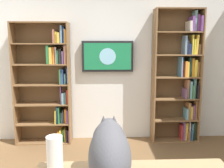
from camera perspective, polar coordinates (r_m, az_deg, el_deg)
name	(u,v)px	position (r m, az deg, el deg)	size (l,w,h in m)	color
wall_back	(110,60)	(4.11, -0.58, 5.58)	(4.52, 0.06, 2.70)	silver
bookshelf_left	(182,77)	(4.18, 16.01, 1.49)	(0.77, 0.28, 2.17)	brown
bookshelf_right	(49,83)	(4.07, -14.59, 0.34)	(0.89, 0.28, 1.96)	brown
wall_mounted_tv	(108,56)	(4.02, -1.05, 6.49)	(0.84, 0.07, 0.50)	black
cat	(109,152)	(1.58, -0.61, -15.55)	(0.27, 0.69, 0.39)	#4C4C51
paper_towel_roll	(55,154)	(1.77, -13.29, -15.68)	(0.11, 0.11, 0.25)	white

